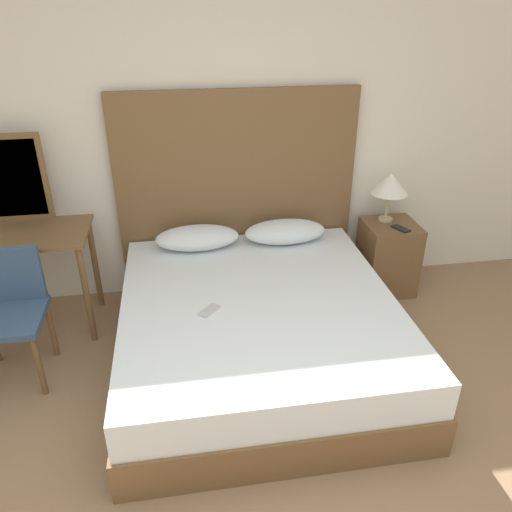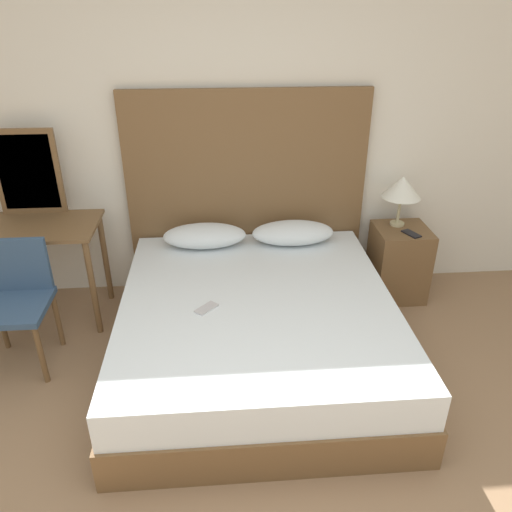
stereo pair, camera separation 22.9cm
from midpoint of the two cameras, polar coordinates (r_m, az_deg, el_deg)
name	(u,v)px [view 1 (the left image)]	position (r m, az deg, el deg)	size (l,w,h in m)	color
wall_back	(221,123)	(3.81, -5.84, 14.89)	(10.00, 0.06, 2.70)	silver
bed	(258,329)	(3.30, -1.73, -8.44)	(1.75, 1.93, 0.49)	brown
headboard	(237,196)	(3.91, -3.83, 6.88)	(1.83, 0.05, 1.60)	brown
pillow_left	(197,238)	(3.78, -8.46, 2.05)	(0.62, 0.30, 0.17)	silver
pillow_right	(285,232)	(3.83, 1.63, 2.78)	(0.62, 0.30, 0.17)	silver
phone_on_bed	(209,310)	(3.06, -7.52, -6.24)	(0.15, 0.16, 0.01)	#B7B7BC
nightstand	(387,257)	(4.16, 13.28, -0.14)	(0.41, 0.40, 0.59)	brown
table_lamp	(390,184)	(3.99, 13.47, 8.00)	(0.30, 0.30, 0.39)	tan
phone_on_nightstand	(401,228)	(3.96, 14.63, 3.04)	(0.12, 0.17, 0.01)	black
vanity_desk	(17,251)	(3.83, -27.20, 0.52)	(0.98, 0.54, 0.76)	brown
vanity_mirror	(12,178)	(3.89, -27.65, 7.85)	(0.46, 0.03, 0.62)	brown
chair	(8,306)	(3.49, -28.23, -5.14)	(0.44, 0.44, 0.83)	#334C6B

